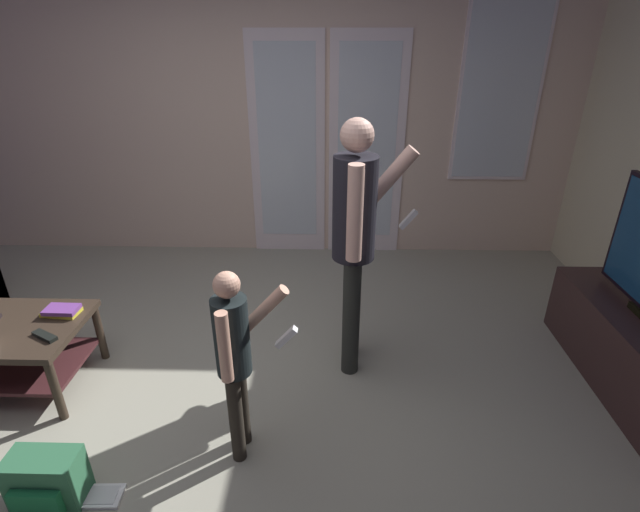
{
  "coord_description": "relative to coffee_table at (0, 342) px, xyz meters",
  "views": [
    {
      "loc": [
        0.76,
        -2.08,
        2.03
      ],
      "look_at": [
        0.71,
        0.21,
        0.92
      ],
      "focal_mm": 26.59,
      "sensor_mm": 36.0,
      "label": 1
    }
  ],
  "objects": [
    {
      "name": "coffee_table",
      "position": [
        0.0,
        0.0,
        0.0
      ],
      "size": [
        0.99,
        0.62,
        0.44
      ],
      "color": "#32271D",
      "rests_on": "ground_plane"
    },
    {
      "name": "tv_remote_black",
      "position": [
        0.37,
        -0.11,
        0.13
      ],
      "size": [
        0.17,
        0.12,
        0.02
      ],
      "primitive_type": "cube",
      "rotation": [
        0.0,
        0.0,
        -0.49
      ],
      "color": "black",
      "rests_on": "coffee_table"
    },
    {
      "name": "loose_keyboard",
      "position": [
        0.78,
        -0.79,
        -0.31
      ],
      "size": [
        0.44,
        0.15,
        0.02
      ],
      "color": "white",
      "rests_on": "ground_plane"
    },
    {
      "name": "person_adult",
      "position": [
        2.13,
        0.28,
        0.64
      ],
      "size": [
        0.52,
        0.43,
        1.6
      ],
      "color": "#2A2B27",
      "rests_on": "ground_plane"
    },
    {
      "name": "book_stack",
      "position": [
        0.34,
        0.13,
        0.14
      ],
      "size": [
        0.22,
        0.14,
        0.05
      ],
      "color": "gold",
      "rests_on": "coffee_table"
    },
    {
      "name": "person_child",
      "position": [
        1.53,
        -0.47,
        0.32
      ],
      "size": [
        0.39,
        0.29,
        1.06
      ],
      "color": "#2B261E",
      "rests_on": "ground_plane"
    },
    {
      "name": "backpack",
      "position": [
        0.68,
        -0.8,
        -0.19
      ],
      "size": [
        0.33,
        0.21,
        0.27
      ],
      "color": "#2E6744",
      "rests_on": "ground_plane"
    },
    {
      "name": "wall_back_with_doors",
      "position": [
        1.33,
        2.09,
        1.07
      ],
      "size": [
        6.06,
        0.09,
        2.86
      ],
      "color": "beige",
      "rests_on": "ground_plane"
    },
    {
      "name": "ground_plane",
      "position": [
        1.22,
        -0.2,
        -0.33
      ],
      "size": [
        6.06,
        4.67,
        0.02
      ],
      "primitive_type": "cube",
      "color": "gray"
    }
  ]
}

